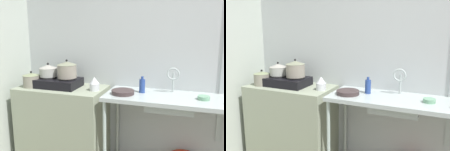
# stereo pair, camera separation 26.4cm
# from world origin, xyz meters

# --- Properties ---
(wall_back) EXTENTS (5.05, 0.10, 2.44)m
(wall_back) POSITION_xyz_m (0.00, 1.74, 1.22)
(wall_back) COLOR #ABB2B1
(wall_back) RESTS_ON ground
(counter_concrete) EXTENTS (0.99, 0.53, 0.89)m
(counter_concrete) POSITION_xyz_m (-1.54, 1.43, 0.44)
(counter_concrete) COLOR gray
(counter_concrete) RESTS_ON ground
(counter_sink) EXTENTS (1.73, 0.53, 0.89)m
(counter_sink) POSITION_xyz_m (-0.12, 1.43, 0.82)
(counter_sink) COLOR #A1ADAC
(counter_sink) RESTS_ON ground
(stove) EXTENTS (0.50, 0.33, 0.11)m
(stove) POSITION_xyz_m (-1.58, 1.43, 0.94)
(stove) COLOR black
(stove) RESTS_ON counter_concrete
(pot_on_left_burner) EXTENTS (0.20, 0.20, 0.16)m
(pot_on_left_burner) POSITION_xyz_m (-1.70, 1.43, 1.07)
(pot_on_left_burner) COLOR #9A9E95
(pot_on_left_burner) RESTS_ON stove
(pot_on_right_burner) EXTENTS (0.22, 0.22, 0.21)m
(pot_on_right_burner) POSITION_xyz_m (-1.46, 1.43, 1.09)
(pot_on_right_burner) COLOR gray
(pot_on_right_burner) RESTS_ON stove
(pot_beside_stove) EXTENTS (0.19, 0.19, 0.19)m
(pot_beside_stove) POSITION_xyz_m (-1.87, 1.33, 0.97)
(pot_beside_stove) COLOR gray
(pot_beside_stove) RESTS_ON counter_concrete
(percolator) EXTENTS (0.11, 0.11, 0.15)m
(percolator) POSITION_xyz_m (-1.13, 1.41, 0.96)
(percolator) COLOR silver
(percolator) RESTS_ON counter_concrete
(sink_basin) EXTENTS (0.46, 0.32, 0.13)m
(sink_basin) POSITION_xyz_m (-0.32, 1.42, 0.82)
(sink_basin) COLOR #A1ADAC
(sink_basin) RESTS_ON counter_sink
(faucet) EXTENTS (0.13, 0.08, 0.27)m
(faucet) POSITION_xyz_m (-0.32, 1.57, 1.07)
(faucet) COLOR #A1ADAC
(faucet) RESTS_ON counter_sink
(frying_pan) EXTENTS (0.23, 0.23, 0.04)m
(frying_pan) POSITION_xyz_m (-0.80, 1.37, 0.91)
(frying_pan) COLOR #382C2C
(frying_pan) RESTS_ON counter_sink
(small_bowl_on_drainboard) EXTENTS (0.11, 0.11, 0.04)m
(small_bowl_on_drainboard) POSITION_xyz_m (-0.01, 1.42, 0.90)
(small_bowl_on_drainboard) COLOR #679A78
(small_bowl_on_drainboard) RESTS_ON counter_sink
(bottle_by_sink) EXTENTS (0.06, 0.06, 0.17)m
(bottle_by_sink) POSITION_xyz_m (-0.62, 1.49, 0.96)
(bottle_by_sink) COLOR navy
(bottle_by_sink) RESTS_ON counter_sink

